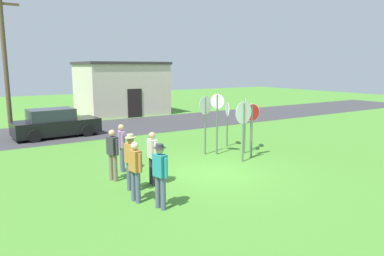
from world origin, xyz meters
name	(u,v)px	position (x,y,z in m)	size (l,w,h in m)	color
ground_plane	(212,173)	(0.00, 0.00, 0.00)	(80.00, 80.00, 0.00)	#47842D
street_asphalt	(107,128)	(0.00, 10.97, 0.00)	(60.00, 6.40, 0.01)	#38383A
building_background	(121,88)	(3.36, 17.07, 2.03)	(6.31, 5.55, 4.06)	beige
utility_pole	(5,62)	(-5.13, 11.72, 3.93)	(1.80, 0.24, 7.51)	brown
parked_car_on_street	(55,124)	(-3.17, 9.85, 0.69)	(4.40, 2.22, 1.51)	black
stop_sign_leaning_left	(227,117)	(3.07, 3.09, 1.38)	(0.27, 0.59, 2.06)	#51664C
stop_sign_tallest	(245,117)	(2.86, 1.62, 1.56)	(0.39, 0.50, 2.36)	#51664C
stop_sign_center_cluster	(217,115)	(1.75, 2.11, 1.70)	(0.31, 0.55, 2.57)	#51664C
stop_sign_leaning_right	(243,120)	(1.91, 0.63, 1.65)	(0.88, 0.13, 2.38)	#51664C
stop_sign_rear_left	(205,115)	(1.33, 2.39, 1.71)	(0.75, 0.23, 2.48)	#51664C
stop_sign_low_front	(252,121)	(2.65, 0.95, 1.51)	(0.73, 0.08, 2.22)	#51664C
stop_sign_nearest	(251,119)	(3.57, 2.02, 1.40)	(0.34, 0.53, 2.10)	#51664C
person_in_blue	(135,169)	(-3.33, -1.02, 0.95)	(0.28, 0.56, 1.69)	#4C5670
person_near_signs	(122,145)	(-2.55, 1.96, 0.95)	(0.30, 0.56, 1.69)	#4C5670
person_holding_notes	(113,152)	(-3.20, 1.10, 0.95)	(0.32, 0.55, 1.69)	#7A6B56
person_on_left	(152,155)	(-2.29, 0.04, 0.95)	(0.23, 0.57, 1.69)	#2D2D33
person_in_teal	(160,172)	(-2.98, -1.80, 0.98)	(0.32, 0.56, 1.74)	#4C5670
person_in_dark_shirt	(131,159)	(-3.09, -0.15, 0.98)	(0.32, 0.55, 1.74)	#4C5670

